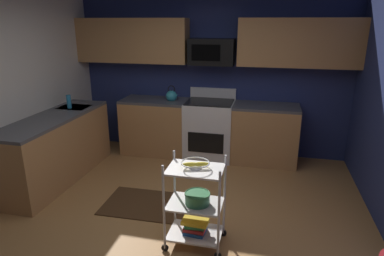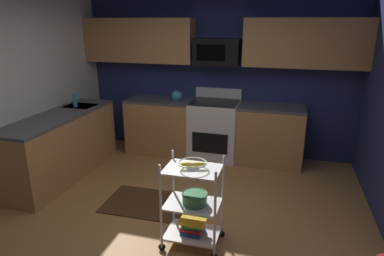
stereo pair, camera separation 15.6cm
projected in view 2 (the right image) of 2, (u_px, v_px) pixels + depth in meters
The scene contains 13 objects.
floor at pixel (170, 228), 3.70m from camera, with size 4.40×4.80×0.04m, color #A87542.
wall_back at pixel (217, 75), 5.52m from camera, with size 4.52×0.06×2.60m, color navy.
counter_run at pixel (154, 136), 5.19m from camera, with size 3.62×2.58×0.92m.
oven_range at pixel (214, 129), 5.47m from camera, with size 0.76×0.65×1.10m.
upper_cabinets at pixel (215, 42), 5.18m from camera, with size 4.40×0.33×0.70m.
microwave at pixel (217, 52), 5.19m from camera, with size 0.70×0.39×0.40m.
rolling_cart at pixel (193, 204), 3.28m from camera, with size 0.59×0.40×0.91m.
fruit_bowl at pixel (193, 164), 3.16m from camera, with size 0.27×0.27×0.07m.
mixing_bowl_large at pixel (195, 198), 3.26m from camera, with size 0.25×0.25×0.11m.
book_stack at pixel (193, 226), 3.36m from camera, with size 0.27×0.20×0.14m.
kettle at pixel (177, 96), 5.47m from camera, with size 0.21×0.18×0.26m.
dish_soap_bottle at pixel (75, 100), 5.04m from camera, with size 0.06×0.06×0.20m, color #2D8CBF.
floor_rug at pixel (150, 203), 4.15m from camera, with size 1.10×0.70×0.01m, color #472D19.
Camera 2 is at (1.10, -3.00, 2.16)m, focal length 31.50 mm.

